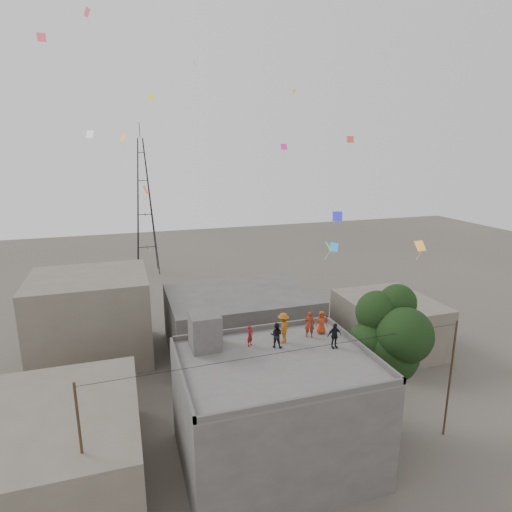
{
  "coord_description": "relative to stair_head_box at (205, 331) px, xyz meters",
  "views": [
    {
      "loc": [
        -7.13,
        -18.89,
        16.84
      ],
      "look_at": [
        -0.29,
        2.5,
        11.13
      ],
      "focal_mm": 30.0,
      "sensor_mm": 36.0,
      "label": 1
    }
  ],
  "objects": [
    {
      "name": "tree",
      "position": [
        10.57,
        -2.0,
        -1.0
      ],
      "size": [
        4.9,
        4.6,
        9.1
      ],
      "color": "black",
      "rests_on": "ground"
    },
    {
      "name": "neighbor_northwest",
      "position": [
        -6.8,
        13.4,
        -3.6
      ],
      "size": [
        9.0,
        8.0,
        7.0
      ],
      "primitive_type": "cube",
      "color": "#615A4D",
      "rests_on": "ground"
    },
    {
      "name": "transmission_tower",
      "position": [
        -0.8,
        37.4,
        1.97
      ],
      "size": [
        2.97,
        2.97,
        20.01
      ],
      "color": "black",
      "rests_on": "ground"
    },
    {
      "name": "stair_head_box",
      "position": [
        0.0,
        0.0,
        0.0
      ],
      "size": [
        1.6,
        1.8,
        2.0
      ],
      "primitive_type": "cube",
      "color": "#484644",
      "rests_on": "main_building"
    },
    {
      "name": "main_building",
      "position": [
        3.2,
        -2.6,
        -4.05
      ],
      "size": [
        10.0,
        8.0,
        6.1
      ],
      "color": "#484644",
      "rests_on": "ground"
    },
    {
      "name": "ground",
      "position": [
        3.2,
        -2.6,
        -7.1
      ],
      "size": [
        140.0,
        140.0,
        0.0
      ],
      "primitive_type": "plane",
      "color": "#4E4940",
      "rests_on": "ground"
    },
    {
      "name": "neighbor_east",
      "position": [
        17.2,
        7.4,
        -4.9
      ],
      "size": [
        7.0,
        8.0,
        4.4
      ],
      "primitive_type": "cube",
      "color": "#615A4D",
      "rests_on": "ground"
    },
    {
      "name": "neighbor_west",
      "position": [
        -7.8,
        -0.6,
        -5.1
      ],
      "size": [
        8.0,
        10.0,
        4.0
      ],
      "primitive_type": "cube",
      "color": "#615A4D",
      "rests_on": "ground"
    },
    {
      "name": "kites",
      "position": [
        4.21,
        2.95,
        8.86
      ],
      "size": [
        18.74,
        17.05,
        12.19
      ],
      "color": "#E54A18",
      "rests_on": "ground"
    },
    {
      "name": "person_orange_child",
      "position": [
        6.93,
        -0.26,
        -0.3
      ],
      "size": [
        0.8,
        0.65,
        1.4
      ],
      "primitive_type": "imported",
      "rotation": [
        0.0,
        0.0,
        -0.34
      ],
      "color": "#AC3513",
      "rests_on": "main_building"
    },
    {
      "name": "person_orange_adult",
      "position": [
        4.33,
        -0.69,
        -0.12
      ],
      "size": [
        1.28,
        1.25,
        1.76
      ],
      "primitive_type": "imported",
      "rotation": [
        0.0,
        0.0,
        -2.4
      ],
      "color": "#9F5712",
      "rests_on": "main_building"
    },
    {
      "name": "utility_line",
      "position": [
        3.7,
        -3.85,
        -3.27
      ],
      "size": [
        20.12,
        0.62,
        7.4
      ],
      "color": "black",
      "rests_on": "ground"
    },
    {
      "name": "person_dark_adult",
      "position": [
        6.77,
        -2.18,
        -0.28
      ],
      "size": [
        0.85,
        0.36,
        1.44
      ],
      "primitive_type": "imported",
      "rotation": [
        0.0,
        0.0,
        0.01
      ],
      "color": "black",
      "rests_on": "main_building"
    },
    {
      "name": "person_dark_child",
      "position": [
        3.75,
        -1.13,
        -0.28
      ],
      "size": [
        0.87,
        0.82,
        1.43
      ],
      "primitive_type": "imported",
      "rotation": [
        0.0,
        0.0,
        2.61
      ],
      "color": "black",
      "rests_on": "main_building"
    },
    {
      "name": "person_red_child",
      "position": [
        2.42,
        -0.53,
        -0.41
      ],
      "size": [
        0.51,
        0.5,
        1.19
      ],
      "primitive_type": "imported",
      "rotation": [
        0.0,
        0.0,
        0.7
      ],
      "color": "maroon",
      "rests_on": "main_building"
    },
    {
      "name": "person_red_adult",
      "position": [
        6.05,
        -0.47,
        -0.21
      ],
      "size": [
        0.69,
        0.6,
        1.58
      ],
      "primitive_type": "imported",
      "rotation": [
        0.0,
        0.0,
        2.66
      ],
      "color": "maroon",
      "rests_on": "main_building"
    },
    {
      "name": "parapet",
      "position": [
        3.2,
        -2.6,
        -0.85
      ],
      "size": [
        10.0,
        8.0,
        0.3
      ],
      "color": "#484644",
      "rests_on": "main_building"
    },
    {
      "name": "neighbor_north",
      "position": [
        5.2,
        11.4,
        -4.6
      ],
      "size": [
        12.0,
        9.0,
        5.0
      ],
      "primitive_type": "cube",
      "color": "#484644",
      "rests_on": "ground"
    }
  ]
}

